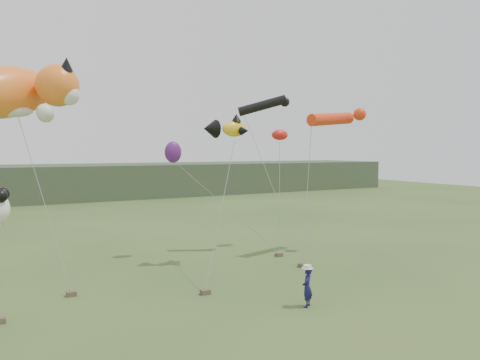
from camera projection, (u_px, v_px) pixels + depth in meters
ground at (279, 311)px, 16.87m from camera, size 120.00×120.00×0.00m
headland at (40, 183)px, 54.11m from camera, size 90.00×13.00×4.00m
festival_attendant at (307, 287)px, 17.23m from camera, size 0.64×0.62×1.48m
sandbag_anchors at (190, 281)px, 20.30m from camera, size 14.07×4.41×0.19m
cat_kite at (16, 92)px, 21.06m from camera, size 6.82×5.06×3.27m
fish_kite at (226, 128)px, 23.42m from camera, size 2.42×1.62×1.24m
tube_kites at (314, 114)px, 26.40m from camera, size 6.49×4.04×1.88m
misc_kites at (218, 145)px, 26.30m from camera, size 7.73×0.94×1.91m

